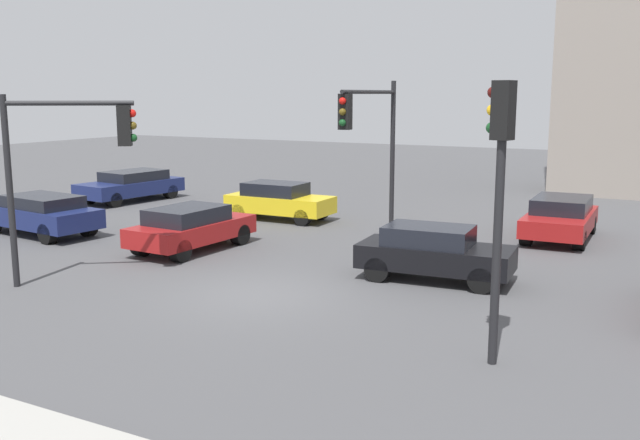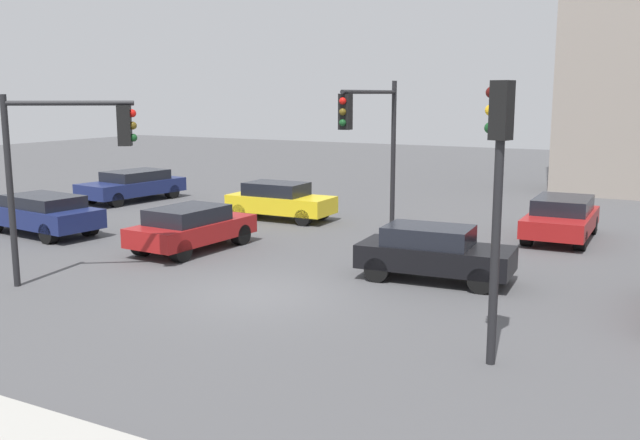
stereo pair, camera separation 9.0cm
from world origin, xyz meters
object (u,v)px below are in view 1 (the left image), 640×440
traffic_light_2 (500,170)px  car_5 (40,213)px  car_6 (131,185)px  car_2 (279,200)px  traffic_light_0 (371,129)px  car_1 (434,252)px  car_7 (191,227)px  traffic_light_1 (69,150)px  car_3 (560,217)px

traffic_light_2 → car_5: 17.55m
car_5 → car_6: 7.88m
car_2 → car_6: 8.45m
traffic_light_0 → car_1: 5.28m
car_1 → car_7: (-7.79, -0.13, -0.02)m
car_1 → car_5: size_ratio=0.83×
car_7 → car_5: bearing=97.5°
traffic_light_1 → traffic_light_2: (10.70, -0.32, 0.08)m
traffic_light_1 → car_5: bearing=110.8°
traffic_light_0 → traffic_light_1: traffic_light_0 is taller
traffic_light_1 → car_1: size_ratio=1.18×
car_3 → car_7: bearing=-55.0°
traffic_light_2 → car_6: (-19.51, 11.76, -2.77)m
traffic_light_1 → traffic_light_2: traffic_light_2 is taller
traffic_light_2 → car_7: (-10.65, 4.87, -2.77)m
car_6 → car_7: car_7 is taller
traffic_light_1 → car_2: (-0.41, 10.48, -2.67)m
traffic_light_0 → car_3: (5.10, 4.09, -2.97)m
traffic_light_1 → car_1: traffic_light_1 is taller
traffic_light_1 → car_6: traffic_light_1 is taller
car_3 → car_6: size_ratio=0.89×
car_2 → car_6: size_ratio=0.83×
car_2 → car_5: size_ratio=0.84×
traffic_light_0 → car_1: size_ratio=1.29×
traffic_light_2 → car_1: (-2.85, 4.99, -2.75)m
traffic_light_1 → car_3: 15.55m
traffic_light_0 → car_2: bearing=-122.6°
car_5 → car_7: 6.14m
traffic_light_2 → car_3: bearing=-73.6°
traffic_light_2 → car_1: 6.37m
car_1 → car_3: (1.94, 7.10, -0.02)m
traffic_light_1 → car_6: size_ratio=0.96×
traffic_light_0 → traffic_light_1: 9.01m
car_5 → traffic_light_2: bearing=171.8°
traffic_light_0 → traffic_light_1: (-4.68, -7.70, -0.29)m
car_6 → car_7: 11.23m
traffic_light_1 → car_5: size_ratio=0.98×
traffic_light_1 → car_3: bearing=14.9°
traffic_light_2 → traffic_light_1: bearing=10.3°
car_6 → car_5: bearing=27.2°
traffic_light_0 → traffic_light_2: (6.02, -8.01, -0.21)m
car_1 → car_2: car_2 is taller
car_6 → traffic_light_0: bearing=81.3°
traffic_light_2 → car_7: size_ratio=1.18×
traffic_light_2 → car_6: bearing=-19.1°
traffic_light_1 → car_7: (0.05, 4.55, -2.68)m
traffic_light_1 → car_5: (-6.07, 4.06, -2.66)m
traffic_light_0 → traffic_light_1: bearing=-35.2°
car_3 → car_7: size_ratio=1.04×
traffic_light_2 → car_2: traffic_light_2 is taller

